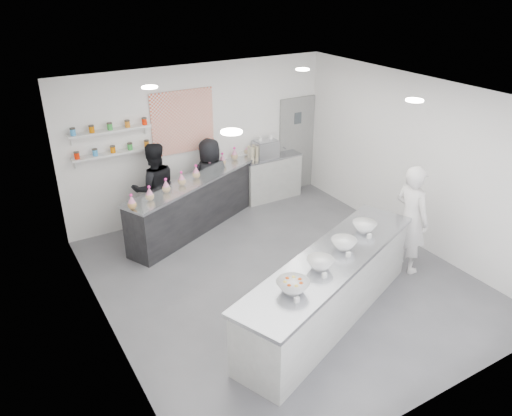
{
  "coord_description": "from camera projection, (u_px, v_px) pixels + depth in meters",
  "views": [
    {
      "loc": [
        -3.85,
        -5.66,
        4.61
      ],
      "look_at": [
        -0.26,
        0.4,
        1.19
      ],
      "focal_mm": 35.0,
      "sensor_mm": 36.0,
      "label": 1
    }
  ],
  "objects": [
    {
      "name": "downlight_3",
      "position": [
        303.0,
        69.0,
        8.73
      ],
      "size": [
        0.24,
        0.24,
        0.02
      ],
      "primitive_type": "cylinder",
      "color": "white",
      "rests_on": "ceiling"
    },
    {
      "name": "pattern_panel",
      "position": [
        183.0,
        122.0,
        9.45
      ],
      "size": [
        1.25,
        0.03,
        1.2
      ],
      "primitive_type": "cube",
      "color": "#E34E2D",
      "rests_on": "back_wall"
    },
    {
      "name": "espresso_ledge",
      "position": [
        272.0,
        177.0,
        10.81
      ],
      "size": [
        1.3,
        0.41,
        0.97
      ],
      "primitive_type": "cube",
      "color": "#A0A19D",
      "rests_on": "floor"
    },
    {
      "name": "jar_shelf_lower",
      "position": [
        113.0,
        153.0,
        8.9
      ],
      "size": [
        1.45,
        0.22,
        0.04
      ],
      "primitive_type": "cube",
      "color": "silver",
      "rests_on": "back_wall"
    },
    {
      "name": "downlight_2",
      "position": [
        150.0,
        87.0,
        7.45
      ],
      "size": [
        0.24,
        0.24,
        0.02
      ],
      "primitive_type": "cylinder",
      "color": "white",
      "rests_on": "ceiling"
    },
    {
      "name": "downlight_0",
      "position": [
        231.0,
        132.0,
        5.44
      ],
      "size": [
        0.24,
        0.24,
        0.02
      ],
      "primitive_type": "cylinder",
      "color": "white",
      "rests_on": "ceiling"
    },
    {
      "name": "floor",
      "position": [
        282.0,
        279.0,
        8.16
      ],
      "size": [
        6.0,
        6.0,
        0.0
      ],
      "primitive_type": "plane",
      "color": "#515156",
      "rests_on": "ground"
    },
    {
      "name": "prep_bowls",
      "position": [
        332.0,
        254.0,
        6.8
      ],
      "size": [
        2.32,
        1.3,
        0.15
      ],
      "primitive_type": null,
      "rotation": [
        0.0,
        0.0,
        0.39
      ],
      "color": "white",
      "rests_on": "prep_counter"
    },
    {
      "name": "back_bar",
      "position": [
        198.0,
        203.0,
        9.58
      ],
      "size": [
        3.26,
        1.94,
        1.03
      ],
      "primitive_type": "cube",
      "rotation": [
        0.0,
        0.0,
        0.43
      ],
      "color": "black",
      "rests_on": "floor"
    },
    {
      "name": "ceiling",
      "position": [
        287.0,
        96.0,
        6.84
      ],
      "size": [
        6.0,
        6.0,
        0.0
      ],
      "primitive_type": "plane",
      "rotation": [
        3.14,
        0.0,
        0.0
      ],
      "color": "white",
      "rests_on": "floor"
    },
    {
      "name": "preserve_jars",
      "position": [
        111.0,
        139.0,
        8.76
      ],
      "size": [
        1.45,
        0.1,
        0.56
      ],
      "primitive_type": null,
      "color": "#EE2000",
      "rests_on": "jar_shelf_lower"
    },
    {
      "name": "sneeze_guard",
      "position": [
        208.0,
        175.0,
        9.15
      ],
      "size": [
        2.97,
        1.39,
        0.28
      ],
      "primitive_type": "cube",
      "rotation": [
        0.0,
        0.0,
        0.43
      ],
      "color": "white",
      "rests_on": "back_bar"
    },
    {
      "name": "prep_counter",
      "position": [
        330.0,
        288.0,
        7.06
      ],
      "size": [
        3.72,
        2.15,
        1.0
      ],
      "primitive_type": "cube",
      "rotation": [
        0.0,
        0.0,
        0.39
      ],
      "color": "#A0A19D",
      "rests_on": "floor"
    },
    {
      "name": "staff_left",
      "position": [
        155.0,
        189.0,
        9.27
      ],
      "size": [
        0.94,
        0.78,
        1.77
      ],
      "primitive_type": "imported",
      "rotation": [
        0.0,
        0.0,
        3.01
      ],
      "color": "black",
      "rests_on": "floor"
    },
    {
      "name": "downlight_1",
      "position": [
        415.0,
        100.0,
        6.72
      ],
      "size": [
        0.24,
        0.24,
        0.02
      ],
      "primitive_type": "cylinder",
      "color": "white",
      "rests_on": "ceiling"
    },
    {
      "name": "right_wall",
      "position": [
        415.0,
        163.0,
        8.76
      ],
      "size": [
        0.0,
        6.0,
        6.0
      ],
      "primitive_type": "plane",
      "rotation": [
        1.57,
        0.0,
        -1.57
      ],
      "color": "white",
      "rests_on": "floor"
    },
    {
      "name": "cookie_bags",
      "position": [
        196.0,
        172.0,
        9.3
      ],
      "size": [
        3.1,
        1.54,
        0.27
      ],
      "primitive_type": null,
      "rotation": [
        0.0,
        0.0,
        0.43
      ],
      "color": "pink",
      "rests_on": "back_bar"
    },
    {
      "name": "cup_stacks",
      "position": [
        253.0,
        153.0,
        10.31
      ],
      "size": [
        0.24,
        0.24,
        0.31
      ],
      "primitive_type": null,
      "color": "tan",
      "rests_on": "espresso_ledge"
    },
    {
      "name": "back_door",
      "position": [
        296.0,
        144.0,
        11.05
      ],
      "size": [
        0.88,
        0.04,
        2.1
      ],
      "primitive_type": "cube",
      "color": "gray",
      "rests_on": "floor"
    },
    {
      "name": "staff_right",
      "position": [
        211.0,
        179.0,
        9.82
      ],
      "size": [
        0.84,
        0.59,
        1.65
      ],
      "primitive_type": "imported",
      "rotation": [
        0.0,
        0.0,
        3.06
      ],
      "color": "black",
      "rests_on": "floor"
    },
    {
      "name": "back_wall",
      "position": [
        200.0,
        141.0,
        9.82
      ],
      "size": [
        5.5,
        0.0,
        5.5
      ],
      "primitive_type": "plane",
      "rotation": [
        1.57,
        0.0,
        0.0
      ],
      "color": "white",
      "rests_on": "floor"
    },
    {
      "name": "espresso_machine",
      "position": [
        266.0,
        149.0,
        10.44
      ],
      "size": [
        0.49,
        0.34,
        0.37
      ],
      "primitive_type": "cube",
      "color": "#93969E",
      "rests_on": "espresso_ledge"
    },
    {
      "name": "jar_shelf_upper",
      "position": [
        110.0,
        131.0,
        8.72
      ],
      "size": [
        1.45,
        0.22,
        0.04
      ],
      "primitive_type": "cube",
      "color": "silver",
      "rests_on": "back_wall"
    },
    {
      "name": "woman_prep",
      "position": [
        411.0,
        219.0,
        8.07
      ],
      "size": [
        0.44,
        0.67,
        1.84
      ],
      "primitive_type": "imported",
      "rotation": [
        0.0,
        0.0,
        1.58
      ],
      "color": "silver",
      "rests_on": "floor"
    },
    {
      "name": "left_wall",
      "position": [
        101.0,
        242.0,
        6.24
      ],
      "size": [
        0.0,
        6.0,
        6.0
      ],
      "primitive_type": "plane",
      "rotation": [
        1.57,
        0.0,
        1.57
      ],
      "color": "white",
      "rests_on": "floor"
    },
    {
      "name": "label_cards",
      "position": [
        343.0,
        276.0,
        6.37
      ],
      "size": [
        2.01,
        0.04,
        0.07
      ],
      "primitive_type": null,
      "color": "white",
      "rests_on": "prep_counter"
    }
  ]
}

